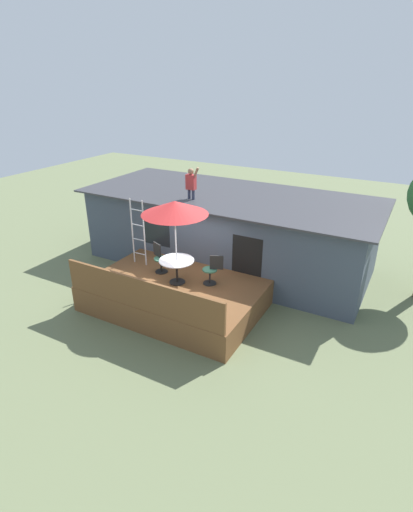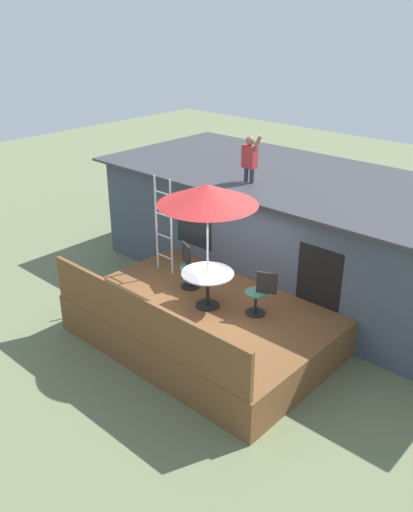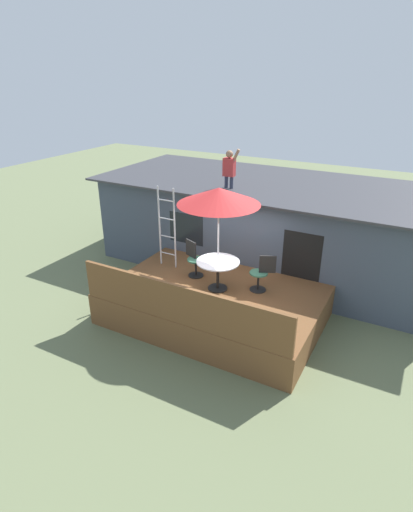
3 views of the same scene
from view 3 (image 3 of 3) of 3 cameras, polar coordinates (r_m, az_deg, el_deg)
The scene contains 10 objects.
ground_plane at distance 10.56m, azimuth 1.18°, elevation -8.46°, with size 40.00×40.00×0.00m, color #66704C.
house at distance 12.95m, azimuth 8.66°, elevation 4.27°, with size 10.50×4.50×2.66m.
deck at distance 10.35m, azimuth 1.20°, elevation -6.60°, with size 5.10×3.40×0.80m, color brown.
deck_railing at distance 8.68m, azimuth -3.83°, elevation -6.69°, with size 5.00×0.08×0.90m, color brown.
patio_table at distance 9.93m, azimuth 1.58°, elevation -1.56°, with size 1.04×1.04×0.74m.
patio_umbrella at distance 9.29m, azimuth 1.71°, elevation 8.26°, with size 1.90×1.90×2.54m.
step_ladder at distance 11.00m, azimuth -5.47°, elevation 3.91°, with size 0.52×0.04×2.20m.
person_figure at distance 11.70m, azimuth 3.20°, elevation 12.23°, with size 0.47×0.20×1.11m.
patio_chair_left at distance 10.67m, azimuth -1.73°, elevation -0.39°, with size 0.60×0.44×0.92m.
patio_chair_right at distance 10.01m, azimuth 7.62°, elevation -2.37°, with size 0.59×0.44×0.92m.
Camera 3 is at (4.07, -7.89, 5.72)m, focal length 28.98 mm.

